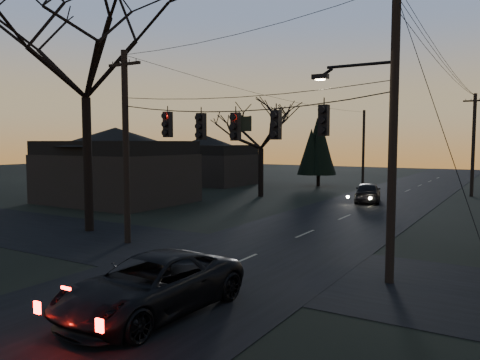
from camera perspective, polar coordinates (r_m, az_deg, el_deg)
The scene contains 14 objects.
main_road at distance 27.02m, azimuth 11.29°, elevation -5.05°, with size 8.00×120.00×0.02m, color black.
cross_road at distance 18.13m, azimuth 0.31°, elevation -9.77°, with size 60.00×7.00×0.02m, color black.
utility_pole_right at distance 16.12m, azimuth 17.73°, elevation -11.86°, with size 5.00×0.30×10.00m, color black, non-canonical shape.
utility_pole_left at distance 21.74m, azimuth -13.52°, elevation -7.48°, with size 1.80×0.30×8.50m, color black, non-canonical shape.
utility_pole_far_r at distance 43.45m, azimuth 26.36°, elevation -1.81°, with size 1.80×0.30×8.50m, color black, non-canonical shape.
utility_pole_far_l at distance 53.42m, azimuth 14.73°, elevation -0.36°, with size 0.30×0.30×8.00m, color black, non-canonical shape.
span_signal_assembly at distance 17.69m, azimuth -0.35°, elevation 6.79°, with size 11.50×0.44×1.67m.
bare_tree_left at distance 25.24m, azimuth -18.43°, elevation 15.61°, with size 10.41×10.41×13.47m.
bare_tree_dist at distance 38.74m, azimuth 2.57°, elevation 6.22°, with size 6.82×6.82×8.00m.
evergreen_dist at distance 48.70m, azimuth 9.56°, elevation 3.60°, with size 3.37×3.37×6.20m.
house_left_near at distance 36.16m, azimuth -14.88°, elevation 1.76°, with size 10.00×8.00×5.60m.
house_left_far at distance 50.32m, azimuth -4.08°, elevation 2.45°, with size 9.00×7.00×5.20m.
suv_near at distance 12.79m, azimuth -10.72°, elevation -12.52°, with size 2.53×5.48×1.52m, color black.
sedan_oncoming_a at distance 36.29m, azimuth 15.31°, elevation -1.47°, with size 1.79×4.45×1.52m, color black.
Camera 1 is at (9.00, -5.08, 4.52)m, focal length 35.00 mm.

